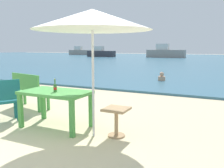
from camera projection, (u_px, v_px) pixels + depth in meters
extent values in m
plane|color=beige|center=(47.00, 142.00, 4.20)|extent=(120.00, 120.00, 0.00)
cube|color=#386B84|center=(204.00, 60.00, 30.89)|extent=(120.00, 50.00, 0.08)
cube|color=#4C9E47|center=(55.00, 93.00, 4.87)|extent=(1.40, 0.80, 0.06)
cube|color=#4C9E47|center=(21.00, 111.00, 4.90)|extent=(0.08, 0.08, 0.70)
cube|color=#4C9E47|center=(72.00, 119.00, 4.35)|extent=(0.08, 0.08, 0.70)
cube|color=#4C9E47|center=(43.00, 104.00, 5.50)|extent=(0.08, 0.08, 0.70)
cube|color=#4C9E47|center=(91.00, 110.00, 4.95)|extent=(0.08, 0.08, 0.70)
cylinder|color=#2D662D|center=(55.00, 88.00, 4.76)|extent=(0.06, 0.06, 0.16)
cone|color=#2D662D|center=(55.00, 84.00, 4.74)|extent=(0.06, 0.06, 0.03)
cylinder|color=#2D662D|center=(55.00, 81.00, 4.74)|extent=(0.03, 0.03, 0.09)
cylinder|color=red|center=(55.00, 89.00, 4.76)|extent=(0.07, 0.07, 0.05)
cylinder|color=gold|center=(55.00, 79.00, 4.73)|extent=(0.03, 0.03, 0.01)
cylinder|color=silver|center=(93.00, 75.00, 4.31)|extent=(0.04, 0.04, 2.30)
cone|color=white|center=(92.00, 20.00, 4.16)|extent=(2.10, 2.10, 0.36)
cube|color=tan|center=(116.00, 109.00, 4.37)|extent=(0.44, 0.44, 0.04)
cylinder|color=tan|center=(116.00, 123.00, 4.42)|extent=(0.07, 0.07, 0.50)
cylinder|color=tan|center=(116.00, 135.00, 4.45)|extent=(0.32, 0.32, 0.03)
cube|color=#196066|center=(16.00, 109.00, 5.60)|extent=(0.06, 0.06, 0.42)
cube|color=#196066|center=(19.00, 112.00, 5.36)|extent=(0.06, 0.06, 0.42)
cube|color=#4C9E47|center=(31.00, 92.00, 6.48)|extent=(1.25, 0.61, 0.05)
cube|color=#4C9E47|center=(25.00, 82.00, 6.31)|extent=(1.18, 0.29, 0.44)
cube|color=#4C9E47|center=(48.00, 102.00, 6.29)|extent=(0.06, 0.06, 0.42)
cube|color=#4C9E47|center=(25.00, 97.00, 6.96)|extent=(0.06, 0.06, 0.42)
cube|color=#4C9E47|center=(39.00, 104.00, 6.07)|extent=(0.06, 0.06, 0.42)
cube|color=#4C9E47|center=(16.00, 98.00, 6.74)|extent=(0.06, 0.06, 0.42)
cylinder|color=tan|center=(162.00, 78.00, 11.36)|extent=(0.34, 0.34, 0.20)
sphere|color=tan|center=(162.00, 74.00, 11.33)|extent=(0.21, 0.21, 0.21)
cube|color=gray|center=(80.00, 52.00, 51.26)|extent=(4.99, 1.36, 1.02)
cube|color=silver|center=(78.00, 48.00, 51.32)|extent=(1.59, 1.02, 0.79)
cube|color=#38383F|center=(101.00, 54.00, 40.44)|extent=(4.84, 1.32, 0.99)
cube|color=silver|center=(99.00, 49.00, 40.49)|extent=(1.54, 0.99, 0.77)
cube|color=gray|center=(166.00, 54.00, 37.26)|extent=(5.87, 1.60, 1.20)
cube|color=silver|center=(163.00, 47.00, 37.33)|extent=(1.87, 1.20, 0.93)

